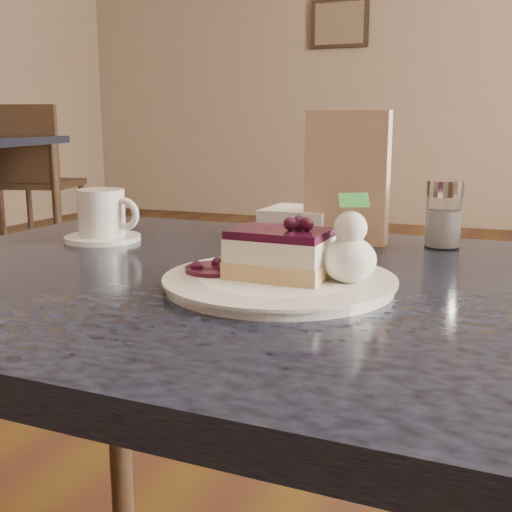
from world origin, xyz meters
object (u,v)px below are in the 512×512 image
at_px(main_table, 293,336).
at_px(coffee_set, 103,218).
at_px(cheesecake_slice, 280,254).
at_px(dessert_plate, 279,282).

xyz_separation_m(main_table, coffee_set, (-0.36, 0.13, 0.11)).
distance_m(main_table, cheesecake_slice, 0.12).
height_order(main_table, cheesecake_slice, cheesecake_slice).
bearing_deg(cheesecake_slice, main_table, 90.00).
bearing_deg(main_table, coffee_set, 161.95).
xyz_separation_m(main_table, cheesecake_slice, (-0.00, -0.05, 0.11)).
distance_m(main_table, dessert_plate, 0.09).
distance_m(dessert_plate, cheesecake_slice, 0.03).
distance_m(dessert_plate, coffee_set, 0.40).
distance_m(cheesecake_slice, coffee_set, 0.40).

